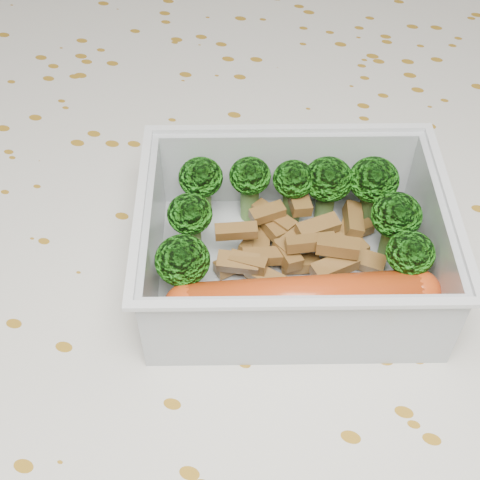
% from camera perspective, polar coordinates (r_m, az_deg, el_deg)
% --- Properties ---
extents(dining_table, '(1.40, 0.90, 0.75)m').
position_cam_1_polar(dining_table, '(0.46, 0.46, -9.45)').
color(dining_table, brown).
rests_on(dining_table, ground).
extents(tablecloth, '(1.46, 0.96, 0.19)m').
position_cam_1_polar(tablecloth, '(0.41, 0.51, -5.77)').
color(tablecloth, silver).
rests_on(tablecloth, dining_table).
extents(lunch_container, '(0.20, 0.17, 0.06)m').
position_cam_1_polar(lunch_container, '(0.37, 4.44, -1.02)').
color(lunch_container, silver).
rests_on(lunch_container, tablecloth).
extents(broccoli_florets, '(0.15, 0.12, 0.04)m').
position_cam_1_polar(broccoli_florets, '(0.37, 4.77, 2.79)').
color(broccoli_florets, '#608C3F').
rests_on(broccoli_florets, lunch_container).
extents(meat_pile, '(0.09, 0.08, 0.03)m').
position_cam_1_polar(meat_pile, '(0.38, 4.89, -0.03)').
color(meat_pile, brown).
rests_on(meat_pile, lunch_container).
extents(sausage, '(0.13, 0.07, 0.02)m').
position_cam_1_polar(sausage, '(0.34, 5.43, -5.08)').
color(sausage, '#BA3D12').
rests_on(sausage, lunch_container).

